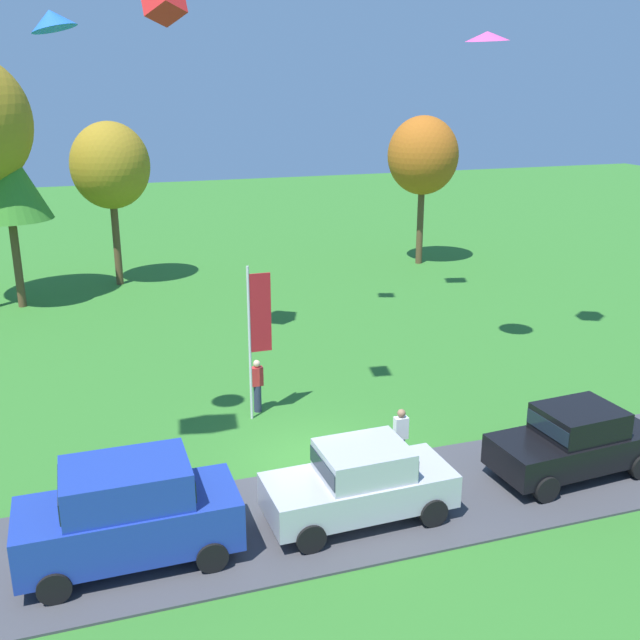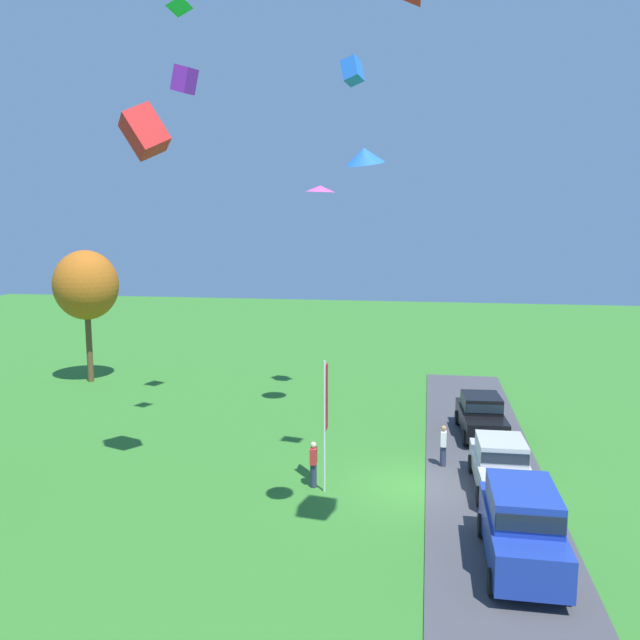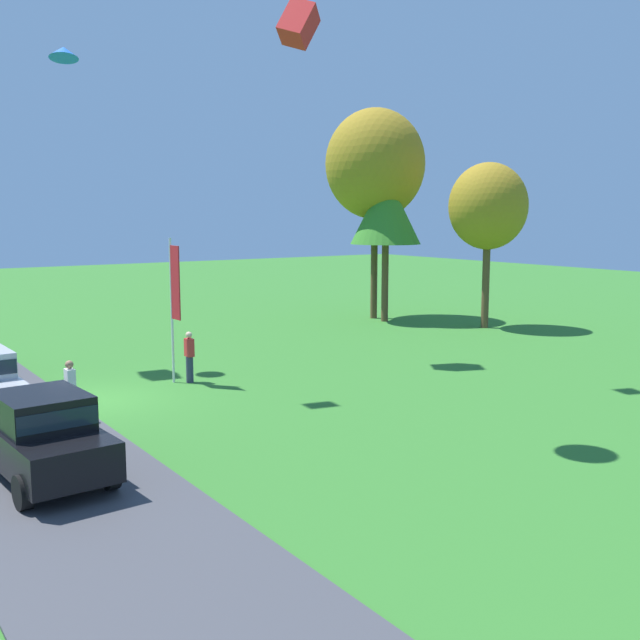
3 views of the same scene
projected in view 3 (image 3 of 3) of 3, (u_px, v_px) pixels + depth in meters
ground_plane at (90, 401)px, 22.44m from camera, size 120.00×120.00×0.00m
car_sedan_mid_row at (42, 433)px, 15.58m from camera, size 4.51×2.19×1.84m
person_beside_suv at (71, 391)px, 19.97m from camera, size 0.36×0.24×1.71m
person_watching_sky at (189, 356)px, 24.82m from camera, size 0.36×0.24×1.71m
tree_center_back at (375, 164)px, 39.17m from camera, size 5.23×5.23×11.04m
tree_lone_near at (386, 209)px, 38.33m from camera, size 3.63×3.63×7.66m
tree_far_right at (488, 207)px, 36.10m from camera, size 3.80×3.80×8.03m
flag_banner at (174, 292)px, 24.32m from camera, size 0.71×0.08×4.80m
kite_delta_over_trees at (64, 53)px, 26.15m from camera, size 1.40×1.36×0.62m
kite_box_topmost at (299, 24)px, 27.39m from camera, size 1.46×1.92×1.90m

